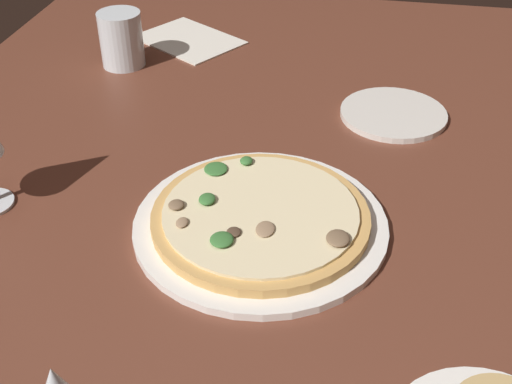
{
  "coord_description": "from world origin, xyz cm",
  "views": [
    {
      "loc": [
        65.94,
        12.93,
        53.57
      ],
      "look_at": [
        2.94,
        1.09,
        7.0
      ],
      "focal_mm": 46.22,
      "sensor_mm": 36.0,
      "label": 1
    }
  ],
  "objects_px": {
    "side_plate": "(393,114)",
    "paper_menu": "(189,40)",
    "pizza_main": "(260,220)",
    "water_glass": "(122,42)"
  },
  "relations": [
    {
      "from": "pizza_main",
      "to": "side_plate",
      "type": "xyz_separation_m",
      "value": [
        -0.3,
        0.15,
        -0.01
      ]
    },
    {
      "from": "pizza_main",
      "to": "paper_menu",
      "type": "xyz_separation_m",
      "value": [
        -0.52,
        -0.23,
        -0.01
      ]
    },
    {
      "from": "pizza_main",
      "to": "paper_menu",
      "type": "relative_size",
      "value": 1.66
    },
    {
      "from": "pizza_main",
      "to": "water_glass",
      "type": "xyz_separation_m",
      "value": [
        -0.4,
        -0.31,
        0.03
      ]
    },
    {
      "from": "water_glass",
      "to": "side_plate",
      "type": "xyz_separation_m",
      "value": [
        0.1,
        0.47,
        -0.04
      ]
    },
    {
      "from": "water_glass",
      "to": "paper_menu",
      "type": "relative_size",
      "value": 0.51
    },
    {
      "from": "pizza_main",
      "to": "water_glass",
      "type": "relative_size",
      "value": 3.22
    },
    {
      "from": "side_plate",
      "to": "paper_menu",
      "type": "relative_size",
      "value": 0.88
    },
    {
      "from": "side_plate",
      "to": "paper_menu",
      "type": "bearing_deg",
      "value": -120.08
    },
    {
      "from": "water_glass",
      "to": "pizza_main",
      "type": "bearing_deg",
      "value": 38.13
    }
  ]
}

